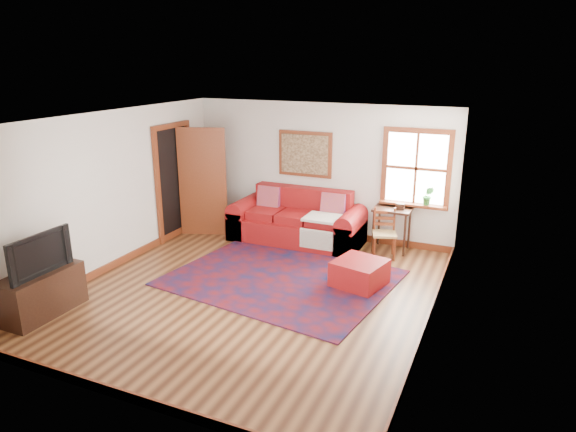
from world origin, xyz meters
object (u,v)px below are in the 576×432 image
at_px(red_ottoman, 359,273).
at_px(ladder_back_chair, 384,231).
at_px(red_leather_sofa, 298,224).
at_px(media_cabinet, 42,293).
at_px(side_table, 392,215).

relative_size(red_ottoman, ladder_back_chair, 0.82).
height_order(red_leather_sofa, red_ottoman, red_leather_sofa).
distance_m(red_leather_sofa, media_cabinet, 4.47).
distance_m(side_table, media_cabinet, 5.60).
xyz_separation_m(red_ottoman, media_cabinet, (-3.59, -2.55, 0.10)).
relative_size(red_ottoman, media_cabinet, 0.63).
distance_m(red_leather_sofa, red_ottoman, 2.18).
distance_m(red_ottoman, media_cabinet, 4.41).
height_order(red_ottoman, media_cabinet, media_cabinet).
relative_size(red_leather_sofa, side_table, 3.14).
bearing_deg(side_table, red_leather_sofa, -173.38).
bearing_deg(media_cabinet, side_table, 48.77).
xyz_separation_m(side_table, media_cabinet, (-3.68, -4.20, -0.35)).
xyz_separation_m(side_table, ladder_back_chair, (-0.05, -0.34, -0.20)).
distance_m(side_table, ladder_back_chair, 0.40).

